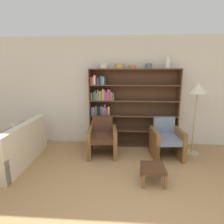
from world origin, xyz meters
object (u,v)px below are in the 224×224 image
object	(u,v)px
bowl_terracotta	(120,66)
armchair_cushioned	(166,139)
couch	(12,149)
floor_lamp	(198,92)
bowl_sage	(149,66)
footstool	(153,169)
bowl_stoneware	(104,66)
armchair_leather	(102,138)
bowl_brass	(133,67)
bookshelf	(124,109)
vase_tall	(168,63)

from	to	relation	value
bowl_terracotta	armchair_cushioned	size ratio (longest dim) A/B	0.27
couch	floor_lamp	size ratio (longest dim) A/B	1.04
bowl_sage	couch	bearing A→B (deg)	-159.22
footstool	bowl_sage	bearing A→B (deg)	87.47
bowl_stoneware	bowl_sage	distance (m)	1.08
armchair_leather	bowl_brass	bearing A→B (deg)	-146.55
armchair_cushioned	footstool	world-z (taller)	armchair_cushioned
bowl_terracotta	bowl_brass	distance (m)	0.31
bookshelf	bowl_stoneware	size ratio (longest dim) A/B	10.68
bowl_stoneware	armchair_leather	distance (m)	1.72
bookshelf	vase_tall	xyz separation A→B (m)	(1.00, -0.02, 1.12)
bowl_stoneware	armchair_leather	size ratio (longest dim) A/B	0.24
armchair_cushioned	floor_lamp	distance (m)	1.26
bookshelf	footstool	size ratio (longest dim) A/B	5.60
couch	armchair_cushioned	xyz separation A→B (m)	(3.27, 0.53, 0.09)
armchair_leather	bowl_sage	bearing A→B (deg)	-158.11
couch	floor_lamp	distance (m)	4.16
bowl_stoneware	couch	size ratio (longest dim) A/B	0.12
bowl_brass	couch	world-z (taller)	bowl_brass
armchair_leather	footstool	distance (m)	1.45
couch	armchair_cushioned	distance (m)	3.32
couch	footstool	world-z (taller)	couch
armchair_leather	floor_lamp	world-z (taller)	floor_lamp
bookshelf	footstool	bearing A→B (deg)	-73.22
vase_tall	floor_lamp	world-z (taller)	vase_tall
armchair_cushioned	floor_lamp	xyz separation A→B (m)	(0.66, 0.18, 1.06)
bookshelf	bowl_brass	xyz separation A→B (m)	(0.18, -0.02, 1.05)
bookshelf	bowl_sage	size ratio (longest dim) A/B	12.48
bowl_terracotta	armchair_leather	bearing A→B (deg)	-123.33
bowl_terracotta	vase_tall	world-z (taller)	vase_tall
armchair_cushioned	footstool	distance (m)	1.15
footstool	bookshelf	bearing A→B (deg)	106.78
bowl_terracotta	couch	size ratio (longest dim) A/B	0.14
armchair_leather	bowl_stoneware	bearing A→B (deg)	-94.43
armchair_leather	armchair_cushioned	distance (m)	1.45
bowl_terracotta	floor_lamp	bearing A→B (deg)	-12.45
bowl_terracotta	armchair_leather	xyz separation A→B (m)	(-0.37, -0.56, -1.63)
bookshelf	armchair_cushioned	size ratio (longest dim) A/B	2.58
bowl_stoneware	vase_tall	bearing A→B (deg)	-0.00
bowl_terracotta	armchair_cushioned	bearing A→B (deg)	-27.59
bookshelf	bowl_sage	bearing A→B (deg)	-1.58
bowl_terracotta	bookshelf	bearing A→B (deg)	6.84
armchair_leather	armchair_cushioned	bearing A→B (deg)	173.98
bookshelf	bowl_brass	size ratio (longest dim) A/B	11.44
bowl_sage	couch	xyz separation A→B (m)	(-2.89, -1.10, -1.72)
vase_tall	footstool	size ratio (longest dim) A/B	0.69
floor_lamp	bowl_sage	bearing A→B (deg)	159.82
bowl_stoneware	footstool	size ratio (longest dim) A/B	0.52
bookshelf	bowl_terracotta	size ratio (longest dim) A/B	9.43
vase_tall	footstool	bearing A→B (deg)	-107.66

